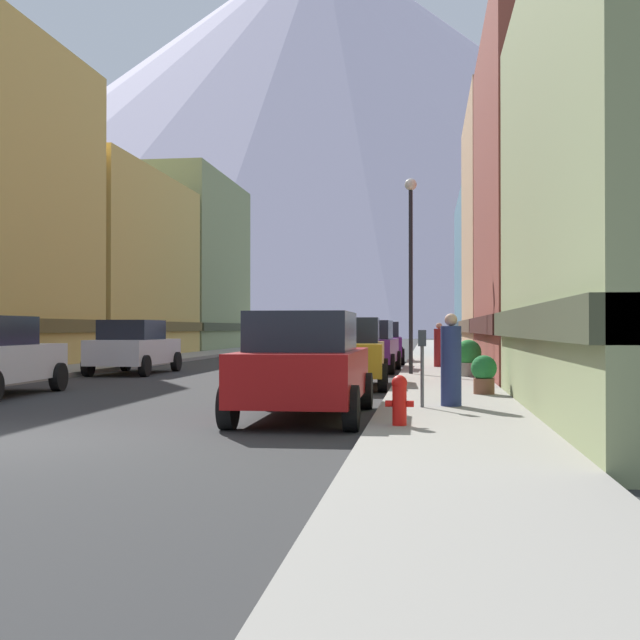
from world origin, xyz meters
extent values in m
cube|color=gray|center=(-6.25, 35.00, 0.07)|extent=(2.50, 100.00, 0.15)
cube|color=gray|center=(6.25, 35.00, 0.07)|extent=(2.50, 100.00, 0.15)
cube|color=#D8B259|center=(-12.26, 29.78, 4.72)|extent=(9.52, 13.57, 9.44)
cube|color=brown|center=(-12.26, 29.78, 1.60)|extent=(9.82, 13.57, 0.50)
cube|color=#8C9966|center=(-11.53, 43.65, 5.86)|extent=(8.06, 13.38, 11.72)
cube|color=#3F442D|center=(-11.53, 43.65, 1.60)|extent=(8.36, 13.38, 0.50)
cube|color=tan|center=(10.60, 25.09, 5.41)|extent=(6.21, 9.91, 10.83)
cube|color=brown|center=(10.60, 25.09, 1.60)|extent=(6.51, 9.91, 0.50)
cube|color=slate|center=(11.56, 35.25, 4.29)|extent=(8.12, 10.34, 8.58)
cube|color=#22333F|center=(11.56, 35.25, 1.60)|extent=(8.42, 10.34, 0.50)
cylinder|color=black|center=(-2.96, 8.57, 0.34)|extent=(0.25, 0.69, 0.68)
cube|color=silver|center=(-3.80, 15.92, 0.74)|extent=(1.90, 4.42, 0.80)
cube|color=#1E232D|center=(-3.80, 15.67, 1.46)|extent=(1.63, 2.22, 0.64)
cylinder|color=black|center=(-4.74, 17.56, 0.34)|extent=(0.23, 0.68, 0.68)
cylinder|color=black|center=(-2.90, 17.58, 0.34)|extent=(0.23, 0.68, 0.68)
cylinder|color=black|center=(-4.70, 14.26, 0.34)|extent=(0.23, 0.68, 0.68)
cylinder|color=black|center=(-2.86, 14.28, 0.34)|extent=(0.23, 0.68, 0.68)
cube|color=#9E1111|center=(3.80, 3.53, 0.74)|extent=(1.88, 4.42, 0.80)
cube|color=#1E232D|center=(3.80, 3.28, 1.46)|extent=(1.62, 2.21, 0.64)
cylinder|color=black|center=(2.87, 5.17, 0.34)|extent=(0.23, 0.68, 0.68)
cylinder|color=black|center=(4.71, 5.18, 0.34)|extent=(0.23, 0.68, 0.68)
cylinder|color=black|center=(2.89, 1.87, 0.34)|extent=(0.23, 0.68, 0.68)
cylinder|color=black|center=(4.73, 1.88, 0.34)|extent=(0.23, 0.68, 0.68)
cube|color=#B28419|center=(3.80, 10.79, 0.74)|extent=(2.02, 4.47, 0.80)
cube|color=#1E232D|center=(3.79, 11.04, 1.46)|extent=(1.69, 2.26, 0.64)
cylinder|color=black|center=(4.79, 9.18, 0.34)|extent=(0.25, 0.69, 0.68)
cylinder|color=black|center=(2.95, 9.11, 0.34)|extent=(0.25, 0.69, 0.68)
cylinder|color=black|center=(4.65, 12.48, 0.34)|extent=(0.25, 0.69, 0.68)
cylinder|color=black|center=(2.81, 12.40, 0.34)|extent=(0.25, 0.69, 0.68)
cube|color=#591E72|center=(3.80, 18.22, 0.74)|extent=(1.96, 4.45, 0.80)
cube|color=#1E232D|center=(3.79, 17.97, 1.46)|extent=(1.66, 2.24, 0.64)
cylinder|color=black|center=(2.93, 19.89, 0.34)|extent=(0.24, 0.69, 0.68)
cylinder|color=black|center=(4.77, 19.84, 0.34)|extent=(0.24, 0.69, 0.68)
cylinder|color=black|center=(2.83, 16.59, 0.34)|extent=(0.24, 0.69, 0.68)
cylinder|color=black|center=(4.67, 16.54, 0.34)|extent=(0.24, 0.69, 0.68)
cube|color=#591E72|center=(3.80, 25.02, 0.74)|extent=(2.06, 4.49, 0.80)
cube|color=#1E232D|center=(3.81, 24.77, 1.46)|extent=(1.71, 2.28, 0.64)
cylinder|color=black|center=(2.80, 26.62, 0.34)|extent=(0.25, 0.69, 0.68)
cylinder|color=black|center=(4.64, 26.71, 0.34)|extent=(0.25, 0.69, 0.68)
cylinder|color=black|center=(2.96, 23.32, 0.34)|extent=(0.25, 0.69, 0.68)
cylinder|color=black|center=(4.80, 23.42, 0.34)|extent=(0.25, 0.69, 0.68)
cube|color=slate|center=(1.60, 49.06, 0.74)|extent=(1.84, 4.40, 0.80)
cube|color=#1E232D|center=(1.60, 48.81, 1.46)|extent=(1.60, 2.20, 0.64)
cylinder|color=black|center=(0.68, 50.71, 0.34)|extent=(0.22, 0.68, 0.68)
cylinder|color=black|center=(2.52, 50.71, 0.34)|extent=(0.22, 0.68, 0.68)
cylinder|color=black|center=(0.68, 47.41, 0.34)|extent=(0.22, 0.68, 0.68)
cylinder|color=black|center=(2.52, 47.41, 0.34)|extent=(0.22, 0.68, 0.68)
cube|color=#19478C|center=(1.60, 34.77, 0.74)|extent=(1.84, 4.40, 0.80)
cube|color=#1E232D|center=(1.60, 34.52, 1.46)|extent=(1.60, 2.20, 0.64)
cylinder|color=black|center=(0.68, 36.42, 0.34)|extent=(0.22, 0.68, 0.68)
cylinder|color=black|center=(2.52, 36.42, 0.34)|extent=(0.22, 0.68, 0.68)
cylinder|color=black|center=(0.68, 33.12, 0.34)|extent=(0.22, 0.68, 0.68)
cylinder|color=black|center=(2.52, 33.12, 0.34)|extent=(0.22, 0.68, 0.68)
cylinder|color=red|center=(5.45, 1.49, 0.43)|extent=(0.20, 0.20, 0.55)
sphere|color=red|center=(5.45, 1.49, 0.74)|extent=(0.22, 0.22, 0.22)
cylinder|color=red|center=(5.30, 1.49, 0.45)|extent=(0.10, 0.09, 0.09)
cylinder|color=red|center=(5.60, 1.49, 0.45)|extent=(0.10, 0.09, 0.09)
cylinder|color=#595960|center=(5.75, 4.15, 0.68)|extent=(0.06, 0.06, 1.05)
cube|color=#33383F|center=(5.75, 4.15, 1.34)|extent=(0.14, 0.10, 0.28)
cylinder|color=#4C4C51|center=(7.00, 16.25, 0.37)|extent=(0.45, 0.45, 0.44)
sphere|color=#206530|center=(7.00, 16.25, 0.81)|extent=(0.54, 0.54, 0.54)
cylinder|color=brown|center=(7.00, 7.15, 0.31)|extent=(0.43, 0.43, 0.32)
sphere|color=#207033|center=(7.00, 7.15, 0.69)|extent=(0.53, 0.53, 0.53)
cylinder|color=gray|center=(7.00, 13.40, 0.34)|extent=(0.49, 0.49, 0.38)
sphere|color=#237E33|center=(7.00, 13.40, 0.82)|extent=(0.72, 0.72, 0.72)
cylinder|color=maroon|center=(6.25, 19.00, 0.82)|extent=(0.36, 0.36, 1.34)
sphere|color=tan|center=(6.25, 19.00, 1.60)|extent=(0.21, 0.21, 0.21)
cylinder|color=navy|center=(6.25, 4.46, 0.85)|extent=(0.36, 0.36, 1.40)
sphere|color=tan|center=(6.25, 4.46, 1.66)|extent=(0.22, 0.22, 0.22)
cylinder|color=black|center=(5.35, 14.49, 2.90)|extent=(0.12, 0.12, 5.50)
sphere|color=white|center=(5.35, 14.49, 5.83)|extent=(0.36, 0.36, 0.36)
cone|color=silver|center=(-29.39, 260.00, 67.32)|extent=(313.41, 313.41, 134.64)
camera|label=1|loc=(5.84, -9.90, 1.51)|focal=45.46mm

